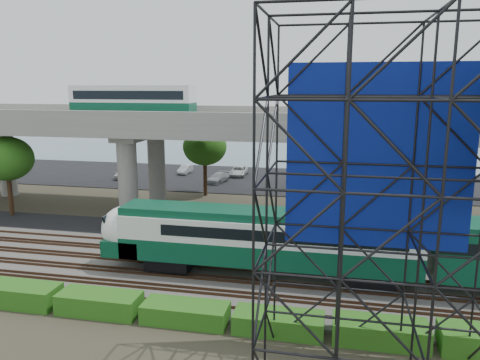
# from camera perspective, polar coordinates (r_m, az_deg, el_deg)

# --- Properties ---
(ground) EXTENTS (140.00, 140.00, 0.00)m
(ground) POSITION_cam_1_polar(r_m,az_deg,el_deg) (30.28, -5.86, -12.83)
(ground) COLOR #474233
(ground) RESTS_ON ground
(ballast_bed) EXTENTS (90.00, 12.00, 0.20)m
(ballast_bed) POSITION_cam_1_polar(r_m,az_deg,el_deg) (31.99, -4.76, -11.23)
(ballast_bed) COLOR slate
(ballast_bed) RESTS_ON ground
(service_road) EXTENTS (90.00, 5.00, 0.08)m
(service_road) POSITION_cam_1_polar(r_m,az_deg,el_deg) (39.71, -1.25, -6.68)
(service_road) COLOR black
(service_road) RESTS_ON ground
(parking_lot) EXTENTS (90.00, 18.00, 0.08)m
(parking_lot) POSITION_cam_1_polar(r_m,az_deg,el_deg) (62.08, 3.66, -0.00)
(parking_lot) COLOR black
(parking_lot) RESTS_ON ground
(harbor_water) EXTENTS (140.00, 40.00, 0.03)m
(harbor_water) POSITION_cam_1_polar(r_m,az_deg,el_deg) (83.60, 5.83, 2.94)
(harbor_water) COLOR slate
(harbor_water) RESTS_ON ground
(rail_tracks) EXTENTS (90.00, 9.52, 0.16)m
(rail_tracks) POSITION_cam_1_polar(r_m,az_deg,el_deg) (31.92, -4.76, -10.93)
(rail_tracks) COLOR #472D1E
(rail_tracks) RESTS_ON ballast_bed
(commuter_train) EXTENTS (29.30, 3.06, 4.30)m
(commuter_train) POSITION_cam_1_polar(r_m,az_deg,el_deg) (29.88, 7.21, -7.25)
(commuter_train) COLOR black
(commuter_train) RESTS_ON rail_tracks
(overpass) EXTENTS (80.00, 12.00, 12.40)m
(overpass) POSITION_cam_1_polar(r_m,az_deg,el_deg) (43.45, -0.66, 5.95)
(overpass) COLOR #9E9B93
(overpass) RESTS_ON ground
(scaffold_tower) EXTENTS (9.36, 6.36, 15.00)m
(scaffold_tower) POSITION_cam_1_polar(r_m,az_deg,el_deg) (19.00, 16.88, -4.21)
(scaffold_tower) COLOR black
(scaffold_tower) RESTS_ON ground
(hedge_strip) EXTENTS (34.60, 1.80, 1.20)m
(hedge_strip) POSITION_cam_1_polar(r_m,az_deg,el_deg) (26.07, -6.66, -15.71)
(hedge_strip) COLOR #255D15
(hedge_strip) RESTS_ON ground
(trees) EXTENTS (40.94, 16.94, 7.69)m
(trees) POSITION_cam_1_polar(r_m,az_deg,el_deg) (44.94, -5.45, 2.68)
(trees) COLOR #382314
(trees) RESTS_ON ground
(suv) EXTENTS (5.03, 3.34, 1.28)m
(suv) POSITION_cam_1_polar(r_m,az_deg,el_deg) (42.46, -11.56, -4.74)
(suv) COLOR black
(suv) RESTS_ON service_road
(parked_cars) EXTENTS (37.12, 9.56, 1.30)m
(parked_cars) POSITION_cam_1_polar(r_m,az_deg,el_deg) (61.62, 3.11, 0.53)
(parked_cars) COLOR silver
(parked_cars) RESTS_ON parking_lot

